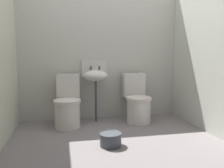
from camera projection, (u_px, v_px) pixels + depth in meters
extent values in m
cube|color=slate|center=(117.00, 147.00, 2.87)|extent=(3.07, 2.84, 0.08)
cube|color=beige|center=(100.00, 50.00, 3.95)|extent=(3.07, 0.10, 2.32)
cube|color=beige|center=(217.00, 49.00, 3.10)|extent=(0.10, 2.64, 2.32)
cylinder|color=silver|center=(67.00, 115.00, 3.48)|extent=(0.42, 0.42, 0.38)
cylinder|color=silver|center=(67.00, 101.00, 3.45)|extent=(0.44, 0.44, 0.04)
cube|color=silver|center=(68.00, 87.00, 3.73)|extent=(0.38, 0.22, 0.40)
cylinder|color=silver|center=(139.00, 111.00, 3.71)|extent=(0.38, 0.38, 0.38)
cylinder|color=silver|center=(139.00, 98.00, 3.68)|extent=(0.40, 0.40, 0.04)
cube|color=silver|center=(134.00, 85.00, 3.95)|extent=(0.36, 0.18, 0.40)
cylinder|color=#42474E|center=(96.00, 101.00, 3.80)|extent=(0.04, 0.04, 0.66)
ellipsoid|color=silver|center=(96.00, 76.00, 3.75)|extent=(0.40, 0.32, 0.18)
cube|color=silver|center=(94.00, 69.00, 3.90)|extent=(0.42, 0.04, 0.28)
cylinder|color=#42474E|center=(91.00, 68.00, 3.78)|extent=(0.04, 0.04, 0.06)
cylinder|color=#42474E|center=(99.00, 68.00, 3.81)|extent=(0.04, 0.04, 0.06)
cylinder|color=#42474E|center=(111.00, 140.00, 2.77)|extent=(0.26, 0.26, 0.15)
torus|color=#3E454C|center=(111.00, 133.00, 2.77)|extent=(0.27, 0.27, 0.02)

